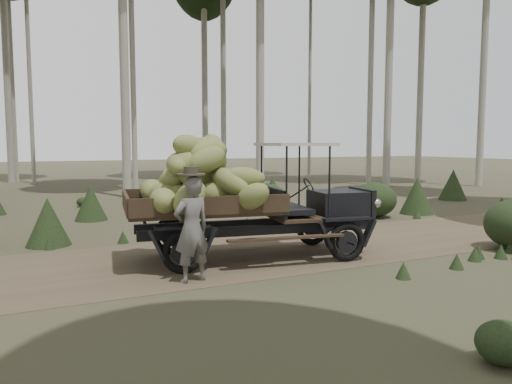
% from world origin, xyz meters
% --- Properties ---
extents(ground, '(120.00, 120.00, 0.00)m').
position_xyz_m(ground, '(0.00, 0.00, 0.00)').
color(ground, '#473D2B').
rests_on(ground, ground).
extents(dirt_track, '(70.00, 4.00, 0.01)m').
position_xyz_m(dirt_track, '(0.00, 0.00, 0.00)').
color(dirt_track, brown).
rests_on(dirt_track, ground).
extents(banana_truck, '(5.34, 2.89, 2.63)m').
position_xyz_m(banana_truck, '(-1.78, -0.35, 1.54)').
color(banana_truck, black).
rests_on(banana_truck, ground).
extents(farmer, '(0.74, 0.57, 1.97)m').
position_xyz_m(farmer, '(-2.79, -1.54, 0.93)').
color(farmer, '#585650').
rests_on(farmer, ground).
extents(undergrowth, '(23.20, 21.34, 1.34)m').
position_xyz_m(undergrowth, '(0.02, 2.19, 0.55)').
color(undergrowth, '#233319').
rests_on(undergrowth, ground).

